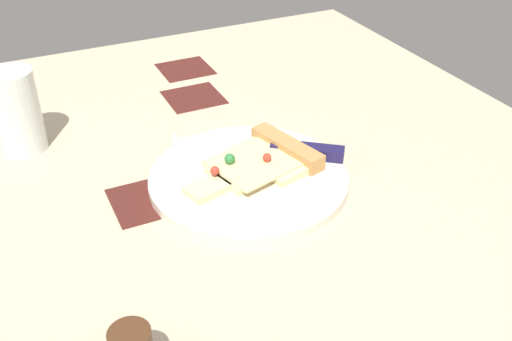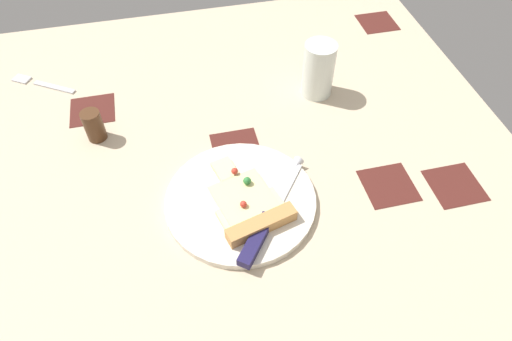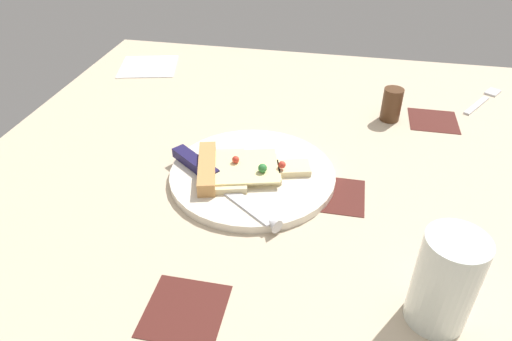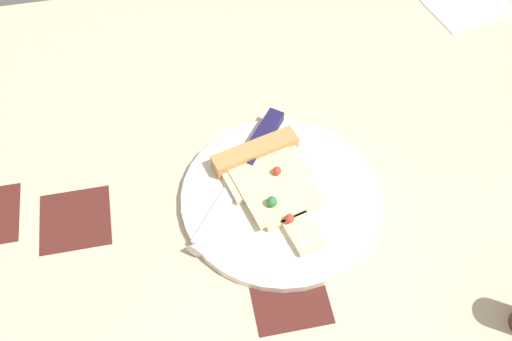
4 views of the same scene
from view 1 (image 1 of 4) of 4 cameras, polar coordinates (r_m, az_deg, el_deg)
ground_plane at (r=77.11cm, az=-6.45°, el=-3.58°), size 111.47×111.47×3.00cm
plate at (r=78.55cm, az=-0.80°, el=-0.65°), size 26.10×26.10×1.29cm
pizza_slice at (r=79.17cm, az=0.61°, el=0.89°), size 13.42×18.82×2.68cm
knife at (r=82.34cm, az=1.73°, el=2.11°), size 16.22×20.36×2.45cm
drinking_glass at (r=89.64cm, az=-21.85°, el=5.27°), size 6.57×6.57×11.83cm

